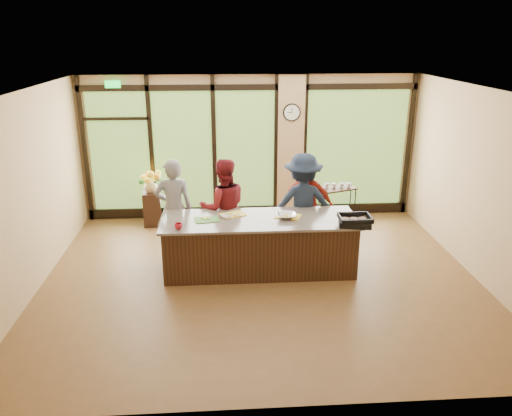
{
  "coord_description": "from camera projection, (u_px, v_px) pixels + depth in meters",
  "views": [
    {
      "loc": [
        -0.58,
        -7.29,
        3.79
      ],
      "look_at": [
        -0.05,
        0.4,
        1.07
      ],
      "focal_mm": 35.0,
      "sensor_mm": 36.0,
      "label": 1
    }
  ],
  "objects": [
    {
      "name": "window_wall",
      "position": [
        258.0,
        153.0,
        10.49
      ],
      "size": [
        6.9,
        0.12,
        3.0
      ],
      "color": "tan",
      "rests_on": "floor"
    },
    {
      "name": "cutting_board_center",
      "position": [
        233.0,
        215.0,
        8.3
      ],
      "size": [
        0.48,
        0.43,
        0.01
      ],
      "primitive_type": "cube",
      "rotation": [
        0.0,
        0.0,
        0.43
      ],
      "color": "yellow",
      "rests_on": "countertop"
    },
    {
      "name": "mixing_bowl",
      "position": [
        286.0,
        216.0,
        8.14
      ],
      "size": [
        0.33,
        0.33,
        0.08
      ],
      "primitive_type": "imported",
      "rotation": [
        0.0,
        0.0,
        -0.01
      ],
      "color": "silver",
      "rests_on": "countertop"
    },
    {
      "name": "ceiling",
      "position": [
        261.0,
        91.0,
        7.16
      ],
      "size": [
        7.0,
        7.0,
        0.0
      ],
      "primitive_type": "plane",
      "rotation": [
        3.14,
        0.0,
        0.0
      ],
      "color": "silver",
      "rests_on": "back_wall"
    },
    {
      "name": "cook_right",
      "position": [
        303.0,
        204.0,
        8.85
      ],
      "size": [
        1.19,
        0.69,
        1.83
      ],
      "primitive_type": "imported",
      "rotation": [
        0.0,
        0.0,
        3.13
      ],
      "color": "#162032",
      "rests_on": "floor"
    },
    {
      "name": "island_base",
      "position": [
        259.0,
        246.0,
        8.3
      ],
      "size": [
        3.1,
        1.0,
        0.88
      ],
      "primitive_type": "cube",
      "color": "black",
      "rests_on": "floor"
    },
    {
      "name": "prep_bowl_near",
      "position": [
        225.0,
        216.0,
        8.18
      ],
      "size": [
        0.18,
        0.18,
        0.05
      ],
      "primitive_type": "imported",
      "rotation": [
        0.0,
        0.0,
        -0.2
      ],
      "color": "white",
      "rests_on": "countertop"
    },
    {
      "name": "right_wall",
      "position": [
        481.0,
        186.0,
        7.89
      ],
      "size": [
        0.0,
        6.0,
        6.0
      ],
      "primitive_type": "plane",
      "rotation": [
        1.57,
        0.0,
        -1.57
      ],
      "color": "tan",
      "rests_on": "floor"
    },
    {
      "name": "wall_clock",
      "position": [
        292.0,
        112.0,
        10.16
      ],
      "size": [
        0.36,
        0.04,
        0.36
      ],
      "color": "black",
      "rests_on": "window_wall"
    },
    {
      "name": "cook_midleft",
      "position": [
        224.0,
        208.0,
        8.77
      ],
      "size": [
        0.94,
        0.78,
        1.76
      ],
      "primitive_type": "imported",
      "rotation": [
        0.0,
        0.0,
        3.28
      ],
      "color": "maroon",
      "rests_on": "floor"
    },
    {
      "name": "prep_bowl_mid",
      "position": [
        227.0,
        217.0,
        8.14
      ],
      "size": [
        0.16,
        0.16,
        0.05
      ],
      "primitive_type": "imported",
      "rotation": [
        0.0,
        0.0,
        -0.09
      ],
      "color": "white",
      "rests_on": "countertop"
    },
    {
      "name": "cook_midright",
      "position": [
        308.0,
        206.0,
        9.01
      ],
      "size": [
        1.05,
        0.75,
        1.65
      ],
      "primitive_type": "imported",
      "rotation": [
        0.0,
        0.0,
        2.75
      ],
      "color": "maroon",
      "rests_on": "floor"
    },
    {
      "name": "flower_stand",
      "position": [
        152.0,
        209.0,
        10.28
      ],
      "size": [
        0.39,
        0.39,
        0.71
      ],
      "primitive_type": "cube",
      "rotation": [
        0.0,
        0.0,
        0.09
      ],
      "color": "black",
      "rests_on": "floor"
    },
    {
      "name": "floor",
      "position": [
        261.0,
        278.0,
        8.16
      ],
      "size": [
        7.0,
        7.0,
        0.0
      ],
      "primitive_type": "plane",
      "color": "brown",
      "rests_on": "ground"
    },
    {
      "name": "back_wall",
      "position": [
        250.0,
        148.0,
        10.48
      ],
      "size": [
        7.0,
        0.0,
        7.0
      ],
      "primitive_type": "plane",
      "rotation": [
        1.57,
        0.0,
        0.0
      ],
      "color": "tan",
      "rests_on": "floor"
    },
    {
      "name": "red_ramekin",
      "position": [
        178.0,
        226.0,
        7.69
      ],
      "size": [
        0.13,
        0.13,
        0.09
      ],
      "primitive_type": "imported",
      "rotation": [
        0.0,
        0.0,
        -0.09
      ],
      "color": "#A2101F",
      "rests_on": "countertop"
    },
    {
      "name": "cutting_board_right",
      "position": [
        288.0,
        216.0,
        8.22
      ],
      "size": [
        0.48,
        0.42,
        0.01
      ],
      "primitive_type": "cube",
      "rotation": [
        0.0,
        0.0,
        -0.37
      ],
      "color": "yellow",
      "rests_on": "countertop"
    },
    {
      "name": "left_wall",
      "position": [
        27.0,
        195.0,
        7.44
      ],
      "size": [
        0.0,
        6.0,
        6.0
      ],
      "primitive_type": "plane",
      "rotation": [
        1.57,
        0.0,
        1.57
      ],
      "color": "tan",
      "rests_on": "floor"
    },
    {
      "name": "flower_vase",
      "position": [
        150.0,
        186.0,
        10.11
      ],
      "size": [
        0.32,
        0.32,
        0.29
      ],
      "primitive_type": "imported",
      "rotation": [
        0.0,
        0.0,
        0.16
      ],
      "color": "#957C51",
      "rests_on": "flower_stand"
    },
    {
      "name": "countertop",
      "position": [
        260.0,
        220.0,
        8.14
      ],
      "size": [
        3.2,
        1.1,
        0.04
      ],
      "primitive_type": "cube",
      "color": "slate",
      "rests_on": "island_base"
    },
    {
      "name": "cutting_board_left",
      "position": [
        207.0,
        220.0,
        8.08
      ],
      "size": [
        0.43,
        0.35,
        0.01
      ],
      "primitive_type": "cube",
      "rotation": [
        0.0,
        0.0,
        0.15
      ],
      "color": "#407B2C",
      "rests_on": "countertop"
    },
    {
      "name": "cook_left",
      "position": [
        174.0,
        208.0,
        8.71
      ],
      "size": [
        0.69,
        0.5,
        1.77
      ],
      "primitive_type": "imported",
      "rotation": [
        0.0,
        0.0,
        3.26
      ],
      "color": "slate",
      "rests_on": "floor"
    },
    {
      "name": "prep_bowl_far",
      "position": [
        236.0,
        215.0,
        8.25
      ],
      "size": [
        0.16,
        0.16,
        0.03
      ],
      "primitive_type": "imported",
      "rotation": [
        0.0,
        0.0,
        -0.31
      ],
      "color": "white",
      "rests_on": "countertop"
    },
    {
      "name": "bar_cart",
      "position": [
        337.0,
        202.0,
        10.02
      ],
      "size": [
        0.8,
        0.62,
        0.97
      ],
      "rotation": [
        0.0,
        0.0,
        0.35
      ],
      "color": "black",
      "rests_on": "floor"
    },
    {
      "name": "roasting_pan",
      "position": [
        355.0,
        222.0,
        7.85
      ],
      "size": [
        0.56,
        0.47,
        0.09
      ],
      "primitive_type": "cube",
      "rotation": [
        0.0,
        0.0,
        -0.18
      ],
      "color": "black",
      "rests_on": "countertop"
    }
  ]
}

